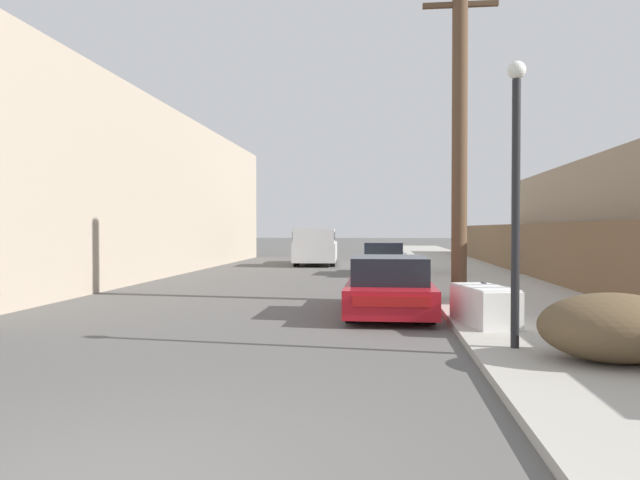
{
  "coord_description": "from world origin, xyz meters",
  "views": [
    {
      "loc": [
        1.93,
        -3.57,
        1.83
      ],
      "look_at": [
        0.25,
        11.83,
        1.52
      ],
      "focal_mm": 32.0,
      "sensor_mm": 36.0,
      "label": 1
    }
  ],
  "objects_px": {
    "car_parked_mid": "(385,259)",
    "street_lamp": "(516,180)",
    "pickup_truck": "(316,247)",
    "pedestrian": "(457,249)",
    "discarded_fridge": "(484,305)",
    "parked_sports_car_red": "(389,287)",
    "brush_pile": "(614,327)",
    "utility_pole": "(460,133)"
  },
  "relations": [
    {
      "from": "car_parked_mid",
      "to": "brush_pile",
      "type": "xyz_separation_m",
      "value": [
        2.85,
        -15.39,
        -0.04
      ]
    },
    {
      "from": "street_lamp",
      "to": "brush_pile",
      "type": "xyz_separation_m",
      "value": [
        1.07,
        -0.74,
        -1.97
      ]
    },
    {
      "from": "pickup_truck",
      "to": "utility_pole",
      "type": "bearing_deg",
      "value": 106.39
    },
    {
      "from": "discarded_fridge",
      "to": "parked_sports_car_red",
      "type": "height_order",
      "value": "parked_sports_car_red"
    },
    {
      "from": "utility_pole",
      "to": "street_lamp",
      "type": "bearing_deg",
      "value": -89.76
    },
    {
      "from": "car_parked_mid",
      "to": "pickup_truck",
      "type": "height_order",
      "value": "pickup_truck"
    },
    {
      "from": "parked_sports_car_red",
      "to": "pickup_truck",
      "type": "distance_m",
      "value": 16.59
    },
    {
      "from": "pickup_truck",
      "to": "brush_pile",
      "type": "relative_size",
      "value": 2.85
    },
    {
      "from": "car_parked_mid",
      "to": "pedestrian",
      "type": "bearing_deg",
      "value": -25.36
    },
    {
      "from": "parked_sports_car_red",
      "to": "utility_pole",
      "type": "height_order",
      "value": "utility_pole"
    },
    {
      "from": "car_parked_mid",
      "to": "street_lamp",
      "type": "distance_m",
      "value": 14.88
    },
    {
      "from": "car_parked_mid",
      "to": "street_lamp",
      "type": "height_order",
      "value": "street_lamp"
    },
    {
      "from": "pickup_truck",
      "to": "pedestrian",
      "type": "bearing_deg",
      "value": 127.94
    },
    {
      "from": "parked_sports_car_red",
      "to": "discarded_fridge",
      "type": "bearing_deg",
      "value": -48.2
    },
    {
      "from": "car_parked_mid",
      "to": "street_lamp",
      "type": "bearing_deg",
      "value": -80.38
    },
    {
      "from": "discarded_fridge",
      "to": "utility_pole",
      "type": "bearing_deg",
      "value": 76.22
    },
    {
      "from": "car_parked_mid",
      "to": "brush_pile",
      "type": "distance_m",
      "value": 15.65
    },
    {
      "from": "discarded_fridge",
      "to": "pedestrian",
      "type": "distance_m",
      "value": 11.23
    },
    {
      "from": "car_parked_mid",
      "to": "utility_pole",
      "type": "bearing_deg",
      "value": -76.04
    },
    {
      "from": "discarded_fridge",
      "to": "pickup_truck",
      "type": "relative_size",
      "value": 0.32
    },
    {
      "from": "discarded_fridge",
      "to": "street_lamp",
      "type": "xyz_separation_m",
      "value": [
        0.07,
        -2.05,
        2.07
      ]
    },
    {
      "from": "car_parked_mid",
      "to": "pickup_truck",
      "type": "xyz_separation_m",
      "value": [
        -3.44,
        5.47,
        0.31
      ]
    },
    {
      "from": "pickup_truck",
      "to": "pedestrian",
      "type": "relative_size",
      "value": 2.96
    },
    {
      "from": "pickup_truck",
      "to": "pedestrian",
      "type": "xyz_separation_m",
      "value": [
        6.11,
        -6.89,
        0.15
      ]
    },
    {
      "from": "pickup_truck",
      "to": "parked_sports_car_red",
      "type": "bearing_deg",
      "value": 98.51
    },
    {
      "from": "discarded_fridge",
      "to": "pedestrian",
      "type": "relative_size",
      "value": 0.94
    },
    {
      "from": "discarded_fridge",
      "to": "pickup_truck",
      "type": "xyz_separation_m",
      "value": [
        -5.16,
        18.07,
        0.46
      ]
    },
    {
      "from": "discarded_fridge",
      "to": "pedestrian",
      "type": "bearing_deg",
      "value": 72.08
    },
    {
      "from": "discarded_fridge",
      "to": "pedestrian",
      "type": "xyz_separation_m",
      "value": [
        0.95,
        11.18,
        0.61
      ]
    },
    {
      "from": "pickup_truck",
      "to": "car_parked_mid",
      "type": "bearing_deg",
      "value": 118.55
    },
    {
      "from": "pickup_truck",
      "to": "utility_pole",
      "type": "relative_size",
      "value": 0.68
    },
    {
      "from": "pedestrian",
      "to": "discarded_fridge",
      "type": "bearing_deg",
      "value": -94.85
    },
    {
      "from": "discarded_fridge",
      "to": "pickup_truck",
      "type": "distance_m",
      "value": 18.79
    },
    {
      "from": "car_parked_mid",
      "to": "street_lamp",
      "type": "xyz_separation_m",
      "value": [
        1.79,
        -14.65,
        1.92
      ]
    },
    {
      "from": "brush_pile",
      "to": "pedestrian",
      "type": "height_order",
      "value": "pedestrian"
    },
    {
      "from": "pickup_truck",
      "to": "discarded_fridge",
      "type": "bearing_deg",
      "value": 102.32
    },
    {
      "from": "pedestrian",
      "to": "parked_sports_car_red",
      "type": "bearing_deg",
      "value": -105.71
    },
    {
      "from": "brush_pile",
      "to": "utility_pole",
      "type": "bearing_deg",
      "value": 99.44
    },
    {
      "from": "pedestrian",
      "to": "pickup_truck",
      "type": "bearing_deg",
      "value": 131.55
    },
    {
      "from": "utility_pole",
      "to": "brush_pile",
      "type": "height_order",
      "value": "utility_pole"
    },
    {
      "from": "parked_sports_car_red",
      "to": "car_parked_mid",
      "type": "relative_size",
      "value": 1.04
    },
    {
      "from": "pickup_truck",
      "to": "pedestrian",
      "type": "distance_m",
      "value": 9.21
    }
  ]
}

